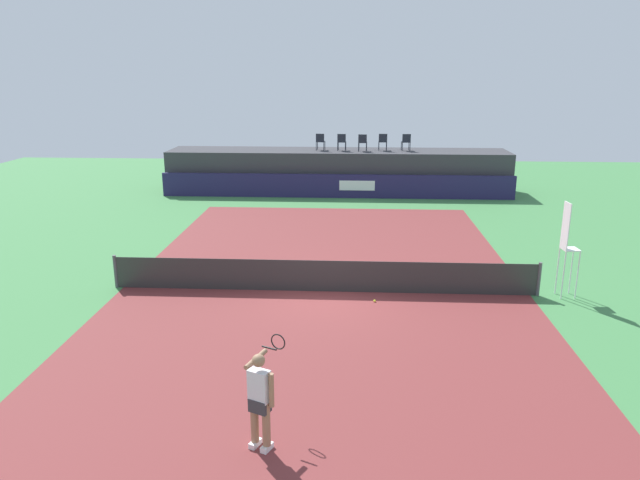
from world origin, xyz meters
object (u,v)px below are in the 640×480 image
(umpire_chair, at_px, (567,243))
(tennis_player, at_px, (260,397))
(spectator_chair_far_left, at_px, (320,141))
(net_post_near, at_px, (116,271))
(net_post_far, at_px, (539,279))
(spectator_chair_left, at_px, (342,141))
(tennis_ball, at_px, (375,301))
(spectator_chair_center, at_px, (363,142))
(spectator_chair_far_right, at_px, (406,141))
(spectator_chair_right, at_px, (383,141))

(umpire_chair, height_order, tennis_player, umpire_chair)
(spectator_chair_far_left, bearing_deg, net_post_near, -109.16)
(net_post_far, bearing_deg, spectator_chair_left, 111.59)
(net_post_far, relative_size, tennis_ball, 14.71)
(spectator_chair_center, bearing_deg, spectator_chair_far_right, 8.43)
(spectator_chair_center, distance_m, net_post_near, 16.87)
(spectator_chair_right, height_order, tennis_player, spectator_chair_right)
(spectator_chair_far_left, xyz_separation_m, net_post_near, (-5.28, -15.19, -2.19))
(net_post_near, distance_m, tennis_player, 9.39)
(spectator_chair_far_right, bearing_deg, spectator_chair_far_left, -178.91)
(net_post_far, bearing_deg, spectator_chair_far_right, 99.66)
(spectator_chair_far_left, xyz_separation_m, umpire_chair, (7.79, -15.20, -1.11))
(spectator_chair_far_right, xyz_separation_m, net_post_near, (-9.80, -15.28, -2.19))
(spectator_chair_far_left, xyz_separation_m, tennis_player, (0.25, -22.77, -1.73))
(umpire_chair, height_order, net_post_far, umpire_chair)
(net_post_near, xyz_separation_m, tennis_ball, (7.69, -0.77, -0.46))
(spectator_chair_far_left, xyz_separation_m, net_post_far, (7.12, -15.19, -2.19))
(spectator_chair_far_right, xyz_separation_m, tennis_player, (-4.27, -22.85, -1.73))
(tennis_ball, bearing_deg, tennis_player, -107.61)
(umpire_chair, bearing_deg, spectator_chair_right, 106.33)
(net_post_near, bearing_deg, tennis_ball, -5.72)
(spectator_chair_center, bearing_deg, net_post_far, -71.88)
(spectator_chair_far_left, relative_size, umpire_chair, 0.32)
(umpire_chair, bearing_deg, spectator_chair_far_right, 102.07)
(spectator_chair_right, relative_size, umpire_chair, 0.32)
(spectator_chair_far_left, distance_m, tennis_player, 22.83)
(tennis_player, xyz_separation_m, tennis_ball, (2.16, 6.80, -0.92))
(spectator_chair_left, relative_size, spectator_chair_center, 1.00)
(tennis_ball, bearing_deg, net_post_near, 174.28)
(spectator_chair_far_left, xyz_separation_m, spectator_chair_left, (1.13, -0.06, 0.00))
(spectator_chair_far_left, xyz_separation_m, spectator_chair_center, (2.23, -0.25, 0.00))
(net_post_near, xyz_separation_m, tennis_player, (5.53, -7.57, 0.46))
(net_post_near, height_order, tennis_ball, net_post_near)
(spectator_chair_left, bearing_deg, tennis_player, -92.23)
(spectator_chair_far_left, distance_m, tennis_ball, 16.36)
(spectator_chair_left, xyz_separation_m, spectator_chair_center, (1.10, -0.19, 0.00))
(tennis_player, bearing_deg, net_post_near, 126.12)
(spectator_chair_left, xyz_separation_m, tennis_ball, (1.28, -15.90, -2.66))
(spectator_chair_center, height_order, net_post_near, spectator_chair_center)
(spectator_chair_left, relative_size, spectator_chair_right, 1.00)
(spectator_chair_far_left, bearing_deg, tennis_ball, -81.43)
(umpire_chair, bearing_deg, spectator_chair_far_left, 117.12)
(spectator_chair_right, height_order, net_post_far, spectator_chair_right)
(spectator_chair_right, distance_m, net_post_near, 17.69)
(spectator_chair_center, relative_size, umpire_chair, 0.32)
(spectator_chair_center, xyz_separation_m, spectator_chair_far_right, (2.29, 0.34, 0.00))
(spectator_chair_left, xyz_separation_m, spectator_chair_right, (2.17, 0.18, 0.00))
(net_post_far, bearing_deg, net_post_near, 180.00)
(tennis_player, bearing_deg, spectator_chair_center, 84.97)
(spectator_chair_right, relative_size, tennis_player, 0.50)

